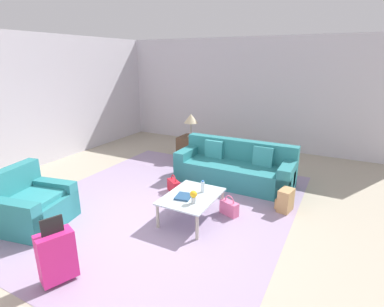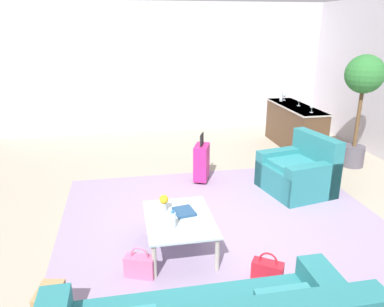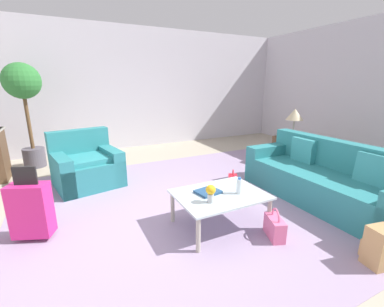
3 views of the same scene
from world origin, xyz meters
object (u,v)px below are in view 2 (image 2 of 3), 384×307
object	(u,v)px
coffee_table	(179,222)
wine_bottle_clear	(281,96)
bar_console	(295,126)
coffee_table_book	(184,211)
handbag_pink	(140,266)
wine_glass_leftmost	(284,96)
armchair	(300,173)
water_bottle	(173,220)
flower_vase	(164,201)
suitcase_magenta	(202,162)
wine_glass_left_of_centre	(299,101)
potted_ficus	(362,90)
handbag_red	(267,272)
wine_glass_right_of_centre	(312,107)

from	to	relation	value
coffee_table	wine_bottle_clear	bearing A→B (deg)	143.64
bar_console	coffee_table_book	bearing A→B (deg)	-41.78
handbag_pink	wine_glass_leftmost	bearing A→B (deg)	141.80
armchair	water_bottle	world-z (taller)	armchair
flower_vase	suitcase_magenta	xyz separation A→B (m)	(-1.78, 0.85, -0.19)
wine_glass_left_of_centre	potted_ficus	size ratio (longest dim) A/B	0.07
bar_console	suitcase_magenta	size ratio (longest dim) A/B	2.24
wine_glass_leftmost	wine_glass_left_of_centre	bearing A→B (deg)	3.79
coffee_table	flower_vase	size ratio (longest dim) A/B	5.11
water_bottle	wine_glass_left_of_centre	size ratio (longest dim) A/B	1.32
flower_vase	bar_console	bearing A→B (deg)	135.26
coffee_table	handbag_red	distance (m)	1.14
wine_bottle_clear	handbag_pink	world-z (taller)	wine_bottle_clear
handbag_pink	coffee_table	bearing A→B (deg)	130.46
armchair	wine_glass_leftmost	xyz separation A→B (m)	(-2.84, 0.93, 0.73)
armchair	coffee_table_book	size ratio (longest dim) A/B	4.25
bar_console	potted_ficus	distance (m)	1.74
wine_glass_left_of_centre	wine_bottle_clear	distance (m)	0.58
wine_glass_leftmost	wine_glass_left_of_centre	xyz separation A→B (m)	(0.65, 0.04, 0.00)
flower_vase	potted_ficus	world-z (taller)	potted_ficus
coffee_table_book	wine_glass_left_of_centre	xyz separation A→B (m)	(-3.38, 3.07, 0.59)
bar_console	wine_glass_left_of_centre	size ratio (longest dim) A/B	12.34
coffee_table_book	coffee_table	bearing A→B (deg)	-43.82
wine_bottle_clear	suitcase_magenta	xyz separation A→B (m)	(2.05, -2.29, -0.68)
water_bottle	handbag_pink	size ratio (longest dim) A/B	0.57
bar_console	wine_glass_right_of_centre	size ratio (longest dim) A/B	12.34
water_bottle	potted_ficus	xyz separation A→B (m)	(-2.40, 3.80, 0.94)
armchair	wine_glass_leftmost	bearing A→B (deg)	161.83
armchair	wine_glass_left_of_centre	distance (m)	2.50
water_bottle	wine_glass_right_of_centre	distance (m)	4.45
wine_glass_left_of_centre	wine_bottle_clear	world-z (taller)	wine_bottle_clear
handbag_red	potted_ficus	distance (m)	4.36
wine_bottle_clear	potted_ficus	bearing A→B (deg)	21.07
water_bottle	suitcase_magenta	size ratio (longest dim) A/B	0.24
wine_glass_right_of_centre	handbag_red	world-z (taller)	wine_glass_right_of_centre
armchair	handbag_pink	distance (m)	3.19
water_bottle	wine_bottle_clear	xyz separation A→B (m)	(-4.25, 3.09, 0.52)
bar_console	potted_ficus	bearing A→B (deg)	24.78
handbag_red	handbag_pink	distance (m)	1.35
wine_glass_left_of_centre	wine_bottle_clear	size ratio (longest dim) A/B	0.51
wine_glass_left_of_centre	handbag_red	size ratio (longest dim) A/B	0.43
wine_glass_left_of_centre	coffee_table_book	bearing A→B (deg)	-42.24
armchair	coffee_table_book	xyz separation A→B (m)	(1.19, -2.09, 0.14)
flower_vase	handbag_red	distance (m)	1.44
coffee_table_book	wine_glass_right_of_centre	bearing A→B (deg)	121.92
bar_console	wine_bottle_clear	world-z (taller)	wine_bottle_clear
wine_bottle_clear	armchair	bearing A→B (deg)	-16.50
flower_vase	wine_glass_left_of_centre	xyz separation A→B (m)	(-3.28, 3.30, 0.48)
wine_glass_left_of_centre	wine_glass_right_of_centre	world-z (taller)	same
water_bottle	handbag_red	bearing A→B (deg)	57.81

